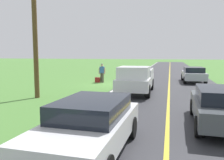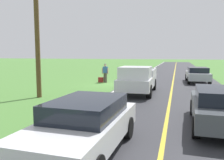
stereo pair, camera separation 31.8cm
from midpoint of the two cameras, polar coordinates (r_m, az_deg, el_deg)
ground_plane at (r=20.11m, az=-0.27°, el=-0.99°), size 200.00×200.00×0.00m
road_surface at (r=19.49m, az=13.50°, el=-1.40°), size 8.13×120.00×0.00m
lane_edge_line at (r=19.90m, az=2.25°, el=-1.05°), size 0.16×117.60×0.00m
lane_centre_line at (r=19.49m, az=13.50°, el=-1.39°), size 0.14×117.60×0.00m
hitchhiker_walking at (r=21.12m, az=-2.89°, el=2.04°), size 0.62×0.51×1.75m
suitcase_carried at (r=21.25m, az=-4.02°, el=0.03°), size 0.46×0.21×0.47m
pickup_truck_passing at (r=15.25m, az=5.31°, el=0.27°), size 2.16×5.43×1.82m
sedan_ahead_same_lane at (r=6.18m, az=-6.88°, el=-10.92°), size 2.01×4.44×1.41m
sedan_mid_oncoming at (r=9.10m, az=24.51°, el=-5.82°), size 2.03×4.45×1.41m
sedan_near_oncoming at (r=22.53m, az=19.13°, el=1.39°), size 2.03×4.45×1.41m
utility_pole_roadside at (r=14.41m, az=-19.12°, el=10.65°), size 0.28×0.28×7.49m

